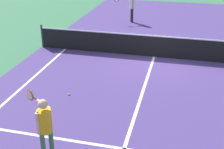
# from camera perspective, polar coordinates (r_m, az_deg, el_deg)

# --- Properties ---
(ground_plane) EXTENTS (60.00, 60.00, 0.00)m
(ground_plane) POSITION_cam_1_polar(r_m,az_deg,el_deg) (13.22, 7.98, 3.34)
(ground_plane) COLOR #38724C
(court_surface_inbounds) EXTENTS (10.62, 24.40, 0.00)m
(court_surface_inbounds) POSITION_cam_1_polar(r_m,az_deg,el_deg) (13.22, 7.98, 3.35)
(court_surface_inbounds) COLOR #4C387A
(court_surface_inbounds) RESTS_ON ground_plane
(line_service_near) EXTENTS (8.22, 0.10, 0.01)m
(line_service_near) POSITION_cam_1_polar(r_m,az_deg,el_deg) (7.66, 2.28, -13.89)
(line_service_near) COLOR white
(line_service_near) RESTS_ON ground_plane
(line_center_service) EXTENTS (0.10, 6.40, 0.01)m
(line_center_service) POSITION_cam_1_polar(r_m,az_deg,el_deg) (10.32, 5.93, -2.96)
(line_center_service) COLOR white
(line_center_service) RESTS_ON ground_plane
(net) EXTENTS (10.54, 0.09, 1.07)m
(net) POSITION_cam_1_polar(r_m,az_deg,el_deg) (13.05, 8.11, 5.36)
(net) COLOR #33383D
(net) RESTS_ON ground_plane
(player_near) EXTENTS (0.94, 0.91, 1.61)m
(player_near) POSITION_cam_1_polar(r_m,az_deg,el_deg) (6.95, -12.66, -8.97)
(player_near) COLOR #3F7247
(player_near) RESTS_ON ground_plane
(player_far) EXTENTS (1.19, 0.54, 1.68)m
(player_far) POSITION_cam_1_polar(r_m,az_deg,el_deg) (18.35, 3.75, 13.03)
(player_far) COLOR black
(player_far) RESTS_ON ground_plane
(tennis_ball_mid_court) EXTENTS (0.07, 0.07, 0.07)m
(tennis_ball_mid_court) POSITION_cam_1_polar(r_m,az_deg,el_deg) (10.05, -8.17, -3.71)
(tennis_ball_mid_court) COLOR #CCE033
(tennis_ball_mid_court) RESTS_ON ground_plane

